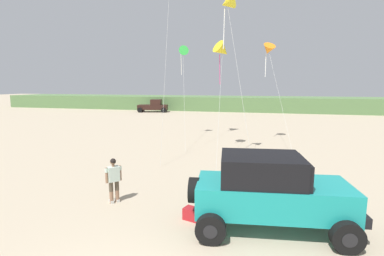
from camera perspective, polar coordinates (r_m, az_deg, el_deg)
dune_ridge at (r=49.33m, az=11.51°, el=4.78°), size 90.00×8.31×2.27m
jeep at (r=8.93m, az=15.24°, el=-11.92°), size 4.97×2.87×2.26m
person_watching at (r=10.92m, az=-15.33°, el=-9.56°), size 0.47×0.50×1.67m
cooler_box at (r=9.57m, az=0.12°, el=-16.73°), size 0.64×0.51×0.38m
distant_pickup at (r=45.83m, az=-7.64°, el=4.35°), size 4.88×3.18×1.98m
kite_black_sled at (r=23.55m, az=-1.80°, el=14.91°), size 2.15×5.88×7.36m
kite_pink_ribbon at (r=22.01m, az=14.95°, el=14.80°), size 2.18×5.84×7.35m
kite_green_box at (r=18.60m, az=6.07°, el=15.09°), size 1.47×6.12×6.97m
kite_purple_stunt at (r=16.77m, az=7.02°, el=23.32°), size 2.28×3.76×9.06m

